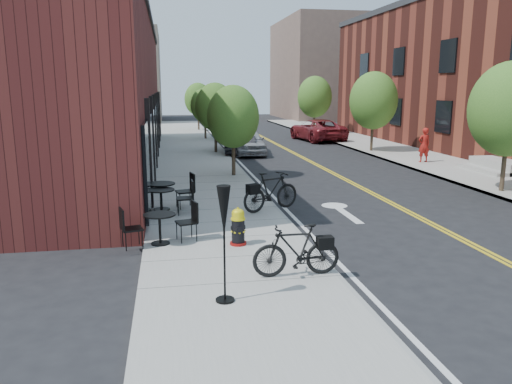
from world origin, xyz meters
TOP-DOWN VIEW (x-y plane):
  - ground at (0.00, 0.00)m, footprint 120.00×120.00m
  - sidewalk_near at (-2.00, 10.00)m, footprint 4.00×70.00m
  - sidewalk_far at (10.00, 10.00)m, footprint 4.00×70.00m
  - building_near at (-6.50, 14.00)m, footprint 5.00×28.00m
  - bg_building_left at (-8.00, 48.00)m, footprint 8.00×14.00m
  - bg_building_right at (16.00, 50.00)m, footprint 10.00×16.00m
  - tree_near_a at (-0.60, 9.00)m, footprint 2.20×2.20m
  - tree_near_b at (-0.60, 17.00)m, footprint 2.30×2.30m
  - tree_near_c at (-0.60, 25.00)m, footprint 2.10×2.10m
  - tree_near_d at (-0.60, 33.00)m, footprint 2.40×2.40m
  - tree_far_a at (8.60, 4.00)m, footprint 2.80×2.80m
  - tree_far_b at (8.60, 16.00)m, footprint 2.80×2.80m
  - tree_far_c at (8.60, 28.00)m, footprint 2.80×2.80m
  - fire_hydrant at (-1.76, -0.64)m, footprint 0.44×0.44m
  - bicycle_left at (-0.90, -2.85)m, footprint 1.77×0.51m
  - bicycle_right at (-0.30, 2.54)m, footprint 2.05×1.34m
  - bistro_set_a at (-3.60, -0.28)m, footprint 1.84×0.95m
  - bistro_set_b at (-3.60, 2.53)m, footprint 1.87×0.83m
  - bistro_set_c at (-3.60, 3.19)m, footprint 2.06×1.04m
  - patio_umbrella at (-2.44, -3.81)m, footprint 0.34×0.34m
  - parked_car_a at (1.20, 16.51)m, footprint 1.84×4.41m
  - parked_car_b at (0.80, 17.28)m, footprint 2.22×5.14m
  - parked_car_c at (1.14, 24.84)m, footprint 2.54×4.95m
  - parked_car_far at (7.40, 23.17)m, footprint 3.30×5.90m
  - pedestrian at (9.33, 11.13)m, footprint 0.65×0.45m

SIDE VIEW (x-z plane):
  - ground at x=0.00m, z-range 0.00..0.00m
  - sidewalk_near at x=-2.00m, z-range 0.00..0.12m
  - sidewalk_far at x=10.00m, z-range 0.00..0.12m
  - fire_hydrant at x=-1.76m, z-range 0.10..1.01m
  - bistro_set_a at x=-3.60m, z-range 0.12..1.09m
  - bistro_set_b at x=-3.60m, z-range 0.12..1.13m
  - bicycle_left at x=-0.90m, z-range 0.12..1.18m
  - bistro_set_c at x=-3.60m, z-range 0.12..1.21m
  - parked_car_c at x=1.14m, z-range 0.00..1.38m
  - bicycle_right at x=-0.30m, z-range 0.12..1.32m
  - parked_car_a at x=1.20m, z-range 0.00..1.49m
  - parked_car_far at x=7.40m, z-range 0.00..1.56m
  - parked_car_b at x=0.80m, z-range 0.00..1.64m
  - pedestrian at x=9.33m, z-range 0.12..1.84m
  - patio_umbrella at x=-2.44m, z-range 0.57..2.65m
  - tree_near_c at x=-0.60m, z-range 0.69..4.37m
  - tree_near_a at x=-0.60m, z-range 0.70..4.51m
  - tree_near_b at x=-0.60m, z-range 0.72..4.70m
  - tree_near_d at x=-0.60m, z-range 0.73..4.85m
  - tree_far_a at x=8.60m, z-range 0.75..5.37m
  - tree_far_b at x=8.60m, z-range 0.75..5.37m
  - tree_far_c at x=8.60m, z-range 0.75..5.37m
  - building_near at x=-6.50m, z-range 0.00..7.00m
  - bg_building_left at x=-8.00m, z-range 0.00..10.00m
  - bg_building_right at x=16.00m, z-range 0.00..12.00m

